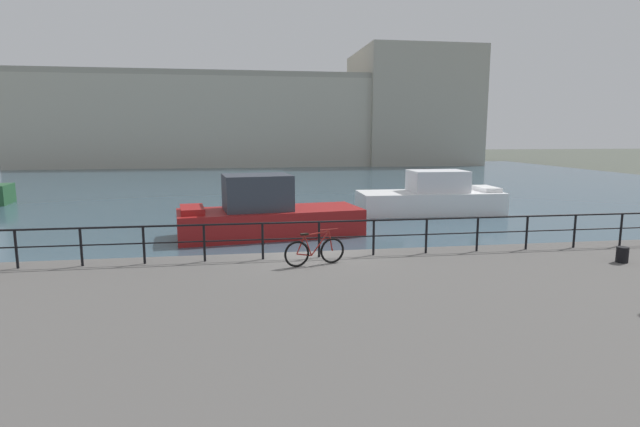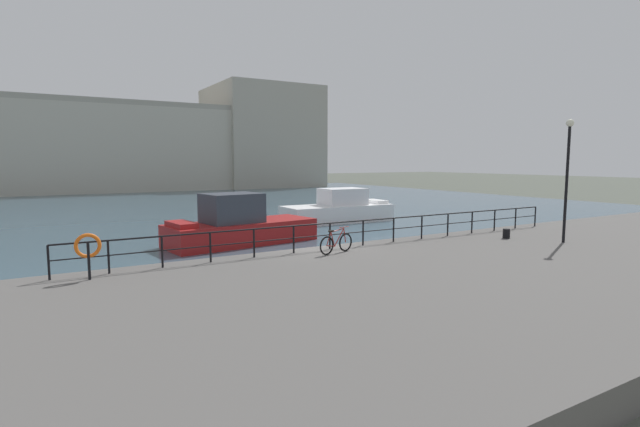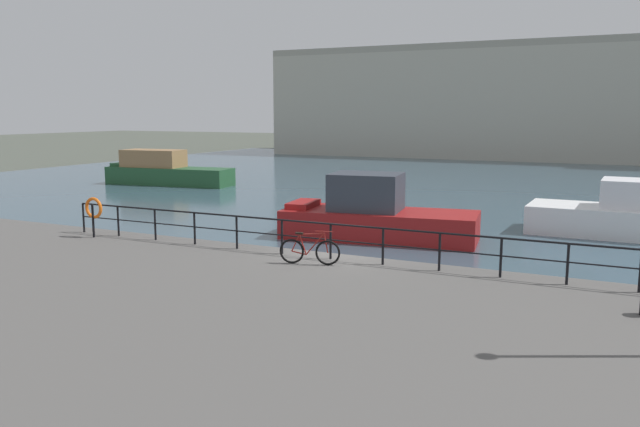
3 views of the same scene
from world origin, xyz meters
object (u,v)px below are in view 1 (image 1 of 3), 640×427
Objects in this scene: moored_blue_motorboat at (266,214)px; mooring_bollard at (622,255)px; harbor_building at (302,119)px; moored_cabin_cruiser at (432,198)px; parked_bicycle at (315,251)px.

moored_blue_motorboat is 12.99m from mooring_bollard.
harbor_building reaches higher than mooring_bollard.
moored_blue_motorboat is (-9.28, -4.84, 0.07)m from moored_cabin_cruiser.
parked_bicycle reaches higher than mooring_bollard.
moored_blue_motorboat reaches higher than parked_bicycle.
mooring_bollard is (8.58, -1.02, -0.17)m from parked_bicycle.
parked_bicycle is 3.94× the size of mooring_bollard.
moored_blue_motorboat is 4.61× the size of parked_bicycle.
moored_cabin_cruiser is (1.74, -46.70, -5.59)m from harbor_building.
moored_blue_motorboat reaches higher than moored_cabin_cruiser.
harbor_building is at bearing -106.19° from moored_blue_motorboat.
moored_cabin_cruiser reaches higher than parked_bicycle.
moored_blue_motorboat is 18.16× the size of mooring_bollard.
mooring_bollard is (9.56, -8.80, 0.02)m from moored_blue_motorboat.
moored_blue_motorboat is at bearing -98.33° from harbor_building.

